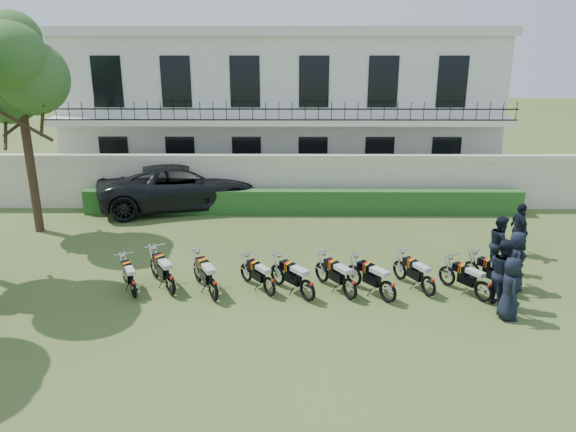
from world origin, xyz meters
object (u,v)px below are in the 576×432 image
motorcycle_9 (511,280)px  suv (182,185)px  motorcycle_1 (170,279)px  officer_3 (515,261)px  motorcycle_5 (350,284)px  motorcycle_8 (484,287)px  motorcycle_7 (429,281)px  officer_5 (519,229)px  officer_4 (500,243)px  officer_1 (504,273)px  motorcycle_3 (269,282)px  motorcycle_4 (308,285)px  tree_west_near (18,71)px  officer_2 (516,260)px  motorcycle_0 (133,284)px  motorcycle_2 (213,284)px  motorcycle_6 (388,286)px  officer_0 (510,288)px

motorcycle_9 → suv: suv is taller
motorcycle_1 → officer_3: 9.94m
motorcycle_5 → motorcycle_8: size_ratio=1.08×
motorcycle_7 → motorcycle_8: motorcycle_7 is taller
officer_5 → motorcycle_5: bearing=115.0°
motorcycle_7 → officer_4: size_ratio=0.95×
motorcycle_9 → officer_1: 0.85m
motorcycle_3 → motorcycle_4: bearing=-53.3°
tree_west_near → motorcycle_4: 12.71m
motorcycle_1 → officer_5: officer_5 is taller
officer_1 → officer_2: bearing=-43.5°
motorcycle_0 → motorcycle_2: size_ratio=0.85×
motorcycle_7 → motorcycle_8: (1.45, -0.32, -0.00)m
motorcycle_1 → motorcycle_8: (8.77, -0.36, -0.04)m
officer_3 → motorcycle_2: bearing=103.7°
motorcycle_0 → motorcycle_2: bearing=-31.6°
motorcycle_3 → officer_5: (8.23, 3.21, 0.45)m
motorcycle_1 → officer_4: bearing=-20.7°
motorcycle_5 → motorcycle_7: size_ratio=1.00×
motorcycle_9 → suv: (-10.85, 8.48, 0.49)m
motorcycle_9 → officer_4: 1.90m
suv → officer_1: (10.41, -9.02, -0.00)m
tree_west_near → motorcycle_6: (12.16, -5.87, -5.39)m
motorcycle_6 → suv: suv is taller
motorcycle_8 → motorcycle_9: (0.88, 0.40, 0.00)m
tree_west_near → motorcycle_5: bearing=-27.1°
tree_west_near → motorcycle_2: size_ratio=4.20×
motorcycle_3 → officer_3: 7.15m
motorcycle_9 → tree_west_near: bearing=123.1°
motorcycle_2 → motorcycle_3: motorcycle_2 is taller
motorcycle_8 → officer_5: (2.27, 3.52, 0.43)m
motorcycle_6 → officer_4: (3.85, 2.30, 0.39)m
motorcycle_5 → officer_0: size_ratio=1.00×
motorcycle_4 → officer_3: officer_3 is taller
motorcycle_6 → officer_5: (4.94, 3.59, 0.40)m
motorcycle_0 → officer_5: officer_5 is taller
motorcycle_9 → suv: bearing=104.1°
motorcycle_0 → officer_5: 12.52m
motorcycle_4 → officer_0: (5.23, -0.89, 0.35)m
motorcycle_6 → officer_0: size_ratio=0.97×
motorcycle_3 → motorcycle_6: motorcycle_6 is taller
motorcycle_0 → motorcycle_4: (4.90, -0.19, 0.06)m
motorcycle_6 → motorcycle_7: 1.28m
motorcycle_5 → motorcycle_3: bearing=142.3°
officer_3 → officer_5: bearing=-15.1°
motorcycle_8 → officer_1: size_ratio=0.83×
officer_0 → officer_2: bearing=-20.4°
motorcycle_1 → motorcycle_4: bearing=-36.7°
officer_1 → officer_4: (0.75, 2.37, -0.07)m
motorcycle_0 → motorcycle_9: 10.67m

